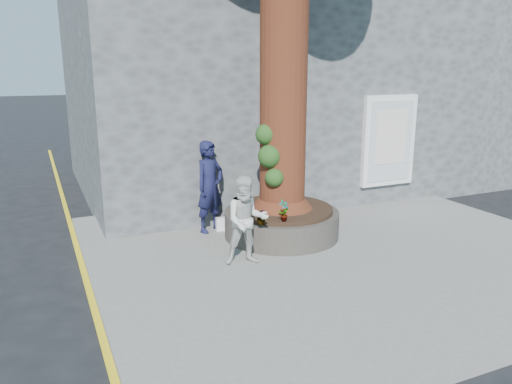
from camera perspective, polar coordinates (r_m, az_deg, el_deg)
name	(u,v)px	position (r m, az deg, el deg)	size (l,w,h in m)	color
ground	(293,286)	(8.26, 4.29, -10.70)	(120.00, 120.00, 0.00)	black
pavement	(338,249)	(9.75, 9.31, -6.48)	(9.00, 8.00, 0.12)	slate
yellow_line	(90,295)	(8.34, -18.41, -11.16)	(0.10, 30.00, 0.01)	yellow
stone_shop	(254,77)	(15.06, -0.23, 13.02)	(10.30, 8.30, 6.30)	#47494B
neighbour_shop	(457,79)	(19.72, 22.02, 11.84)	(6.00, 8.00, 6.00)	#47494B
planter	(282,222)	(10.11, 2.94, -3.43)	(2.30, 2.30, 0.60)	black
man	(210,187)	(10.27, -5.30, 0.61)	(0.69, 0.45, 1.90)	#131535
woman	(247,220)	(8.56, -1.08, -3.27)	(0.76, 0.59, 1.56)	beige
shopping_bag	(221,224)	(10.48, -4.05, -3.67)	(0.20, 0.12, 0.28)	white
plant_a	(284,211)	(9.06, 3.21, -2.15)	(0.21, 0.15, 0.41)	gray
plant_b	(299,184)	(11.08, 4.90, 0.95)	(0.24, 0.24, 0.44)	gray
plant_c	(261,217)	(8.89, 0.59, -2.86)	(0.16, 0.16, 0.29)	gray
plant_d	(299,186)	(11.09, 4.89, 0.70)	(0.31, 0.27, 0.34)	gray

